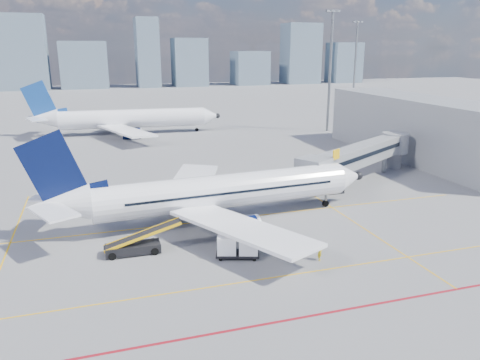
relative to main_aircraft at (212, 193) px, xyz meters
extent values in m
plane|color=gray|center=(0.38, -7.57, -3.22)|extent=(420.00, 420.00, 0.00)
cube|color=#E6A80C|center=(0.38, 0.43, -3.22)|extent=(60.00, 0.18, 0.01)
cube|color=#E6A80C|center=(0.38, -13.57, -3.22)|extent=(80.00, 0.15, 0.01)
cube|color=#E6A80C|center=(14.38, -5.57, -3.22)|extent=(0.15, 28.00, 0.01)
cube|color=#E6A80C|center=(-19.62, 0.43, -3.22)|extent=(0.15, 30.00, 0.01)
cube|color=maroon|center=(0.38, -19.57, -3.22)|extent=(90.00, 0.25, 0.01)
cube|color=gray|center=(22.63, 8.58, 0.68)|extent=(20.84, 13.93, 2.60)
cube|color=black|center=(22.63, 8.58, 0.88)|extent=(20.52, 13.82, 0.55)
cube|color=gray|center=(13.08, 2.93, 0.68)|extent=(4.49, 4.56, 3.00)
cube|color=black|center=(17.38, 5.23, -2.87)|extent=(2.20, 1.00, 0.70)
cylinder|color=slate|center=(17.38, 5.23, -1.52)|extent=(0.56, 0.56, 2.70)
cylinder|color=slate|center=(29.38, 12.43, -1.27)|extent=(0.60, 0.60, 3.90)
cylinder|color=gray|center=(32.38, 14.43, 0.68)|extent=(4.00, 4.00, 3.00)
cylinder|color=gray|center=(32.38, 14.43, -1.27)|extent=(2.40, 2.40, 3.90)
cube|color=#E6A80C|center=(15.88, 2.73, 2.48)|extent=(1.26, 0.82, 1.20)
cube|color=gray|center=(40.38, 18.43, 1.78)|extent=(10.00, 42.00, 10.00)
cube|color=black|center=(35.58, 18.43, 1.78)|extent=(0.25, 40.00, 4.50)
cylinder|color=slate|center=(38.38, 47.43, 9.28)|extent=(0.56, 0.56, 25.00)
cube|color=slate|center=(38.38, 47.43, 21.98)|extent=(3.20, 0.40, 0.50)
cube|color=#A5A7AB|center=(37.18, 47.18, 21.98)|extent=(0.60, 0.15, 0.35)
cube|color=#A5A7AB|center=(38.38, 47.18, 21.98)|extent=(0.60, 0.15, 0.35)
cube|color=#A5A7AB|center=(39.58, 47.18, 21.98)|extent=(0.60, 0.15, 0.35)
cylinder|color=slate|center=(65.38, 82.43, 9.28)|extent=(0.56, 0.56, 25.00)
cube|color=slate|center=(65.38, 82.43, 21.98)|extent=(3.20, 0.40, 0.50)
cube|color=#A5A7AB|center=(64.18, 82.18, 21.98)|extent=(0.60, 0.15, 0.35)
cube|color=#A5A7AB|center=(65.38, 82.18, 21.98)|extent=(0.60, 0.15, 0.35)
cube|color=#A5A7AB|center=(66.58, 82.18, 21.98)|extent=(0.60, 0.15, 0.35)
cube|color=slate|center=(-38.73, 182.43, 12.65)|extent=(21.39, 13.05, 31.76)
cube|color=slate|center=(-13.22, 182.43, 7.13)|extent=(20.48, 10.92, 20.71)
cube|color=slate|center=(15.25, 182.43, 12.38)|extent=(10.09, 14.55, 31.21)
cube|color=slate|center=(35.05, 182.43, 7.90)|extent=(15.61, 13.96, 22.25)
cube|color=slate|center=(65.70, 182.43, 4.89)|extent=(16.45, 15.19, 16.23)
cube|color=slate|center=(93.18, 182.43, 11.69)|extent=(17.55, 13.74, 29.83)
cube|color=slate|center=(118.53, 182.43, 7.05)|extent=(15.62, 13.43, 20.56)
cylinder|color=white|center=(1.58, 0.10, 0.08)|extent=(27.43, 5.33, 3.54)
cone|color=white|center=(16.81, 1.11, 0.08)|extent=(3.50, 3.75, 3.54)
sphere|color=black|center=(18.08, 1.19, 0.08)|extent=(1.06, 1.06, 1.00)
cone|color=white|center=(-14.92, -0.98, 0.58)|extent=(6.03, 3.92, 3.54)
cube|color=black|center=(15.63, 1.03, 0.58)|extent=(1.45, 1.45, 0.41)
cube|color=white|center=(-0.32, 8.17, -0.90)|extent=(9.63, 15.70, 0.52)
cube|color=white|center=(0.76, -8.14, -0.90)|extent=(11.17, 15.47, 0.52)
cylinder|color=#08113B|center=(0.78, 5.33, -2.03)|extent=(3.40, 2.30, 2.09)
cylinder|color=#08113B|center=(1.47, -5.18, -2.03)|extent=(3.40, 2.30, 2.09)
cylinder|color=#A5A7AB|center=(2.50, 5.45, -2.03)|extent=(0.46, 2.16, 2.14)
cylinder|color=#A5A7AB|center=(3.19, -5.07, -2.03)|extent=(0.46, 2.16, 2.14)
cube|color=#08113B|center=(-14.92, -0.98, 3.71)|extent=(6.23, 0.70, 7.75)
cube|color=#08113B|center=(-12.75, -0.84, 1.53)|extent=(5.13, 0.61, 1.96)
cube|color=white|center=(-15.48, 1.89, 0.89)|extent=(4.18, 5.69, 0.20)
cube|color=white|center=(-15.09, -3.91, 0.89)|extent=(4.67, 5.77, 0.20)
cylinder|color=slate|center=(13.82, 0.91, -2.32)|extent=(0.30, 0.30, 1.80)
cylinder|color=black|center=(13.82, 0.91, -2.84)|extent=(0.78, 0.33, 0.76)
cylinder|color=slate|center=(0.52, 2.40, -2.42)|extent=(0.34, 0.34, 1.60)
cylinder|color=black|center=(0.52, 2.40, -2.72)|extent=(1.04, 0.71, 1.00)
cylinder|color=slate|center=(0.83, -2.31, -2.42)|extent=(0.34, 0.34, 1.60)
cylinder|color=black|center=(0.83, -2.31, -2.72)|extent=(1.04, 0.71, 1.00)
cube|color=black|center=(1.92, 1.88, 0.35)|extent=(22.31, 1.57, 0.24)
cube|color=black|center=(2.15, -1.61, 0.35)|extent=(22.31, 1.57, 0.24)
cylinder|color=white|center=(-3.00, 56.50, 0.08)|extent=(30.33, 6.21, 3.92)
cone|color=white|center=(13.82, 55.20, 0.08)|extent=(3.90, 4.18, 3.92)
sphere|color=black|center=(15.22, 55.10, 0.08)|extent=(1.19, 1.19, 1.10)
cone|color=white|center=(-21.22, 57.89, 0.63)|extent=(6.71, 4.40, 3.92)
cube|color=black|center=(12.52, 55.30, 0.63)|extent=(1.62, 1.62, 0.45)
cube|color=white|center=(-3.81, 65.62, -1.00)|extent=(12.48, 17.06, 0.58)
cube|color=white|center=(-5.19, 47.60, -1.00)|extent=(10.49, 17.36, 0.58)
cylinder|color=#08113B|center=(-3.05, 62.34, -2.26)|extent=(3.78, 2.58, 2.31)
cylinder|color=#08113B|center=(-3.94, 50.73, -2.26)|extent=(3.78, 2.58, 2.31)
cylinder|color=#A5A7AB|center=(-1.15, 62.19, -2.26)|extent=(0.53, 2.39, 2.37)
cylinder|color=#A5A7AB|center=(-2.04, 50.58, -2.26)|extent=(0.53, 2.39, 2.37)
cube|color=navy|center=(-21.22, 57.89, 4.09)|extent=(6.89, 0.85, 8.56)
cube|color=navy|center=(-18.82, 57.71, 1.68)|extent=(5.67, 0.73, 2.16)
cube|color=white|center=(-21.37, 61.13, 0.98)|extent=(5.20, 6.38, 0.22)
cube|color=white|center=(-21.86, 54.72, 0.98)|extent=(4.57, 6.27, 0.22)
cylinder|color=black|center=(-3.80, 59.18, -2.72)|extent=(1.05, 0.72, 1.00)
cylinder|color=black|center=(-4.20, 53.97, -2.72)|extent=(1.05, 0.72, 1.00)
cylinder|color=black|center=(10.52, 55.46, -2.84)|extent=(0.78, 0.34, 0.76)
cube|color=white|center=(4.67, -8.74, -2.64)|extent=(2.44, 1.51, 0.84)
cube|color=white|center=(4.25, -8.69, -2.01)|extent=(1.18, 1.32, 0.63)
cube|color=black|center=(4.25, -8.69, -1.80)|extent=(1.07, 1.26, 0.37)
cylinder|color=black|center=(3.77, -9.22, -2.93)|extent=(0.61, 0.29, 0.59)
cylinder|color=black|center=(3.89, -8.07, -2.93)|extent=(0.61, 0.29, 0.59)
cylinder|color=black|center=(5.45, -9.41, -2.93)|extent=(0.61, 0.29, 0.59)
cylinder|color=black|center=(5.57, -8.25, -2.93)|extent=(0.61, 0.29, 0.59)
cube|color=black|center=(0.02, -9.09, -2.89)|extent=(4.11, 2.79, 0.19)
cube|color=white|center=(-0.87, -8.79, -1.97)|extent=(2.04, 2.01, 1.62)
cube|color=white|center=(0.92, -9.39, -1.97)|extent=(2.04, 2.01, 1.62)
cylinder|color=black|center=(-1.60, -9.32, -3.06)|extent=(0.36, 0.25, 0.34)
cylinder|color=black|center=(-1.13, -7.93, -3.06)|extent=(0.36, 0.25, 0.34)
cylinder|color=black|center=(1.18, -10.25, -3.06)|extent=(0.36, 0.25, 0.34)
cylinder|color=black|center=(1.65, -8.86, -3.06)|extent=(0.36, 0.25, 0.34)
cube|color=black|center=(-8.70, -5.55, -2.71)|extent=(4.85, 1.81, 0.80)
cube|color=black|center=(-7.78, -5.57, -1.50)|extent=(6.90, 1.27, 2.12)
cube|color=#E6A80C|center=(-7.77, -4.94, -1.50)|extent=(6.91, 0.22, 2.20)
cube|color=#E6A80C|center=(-7.79, -6.20, -1.50)|extent=(6.91, 0.22, 2.20)
cylinder|color=black|center=(-10.55, -6.32, -2.88)|extent=(0.69, 0.29, 0.69)
cylinder|color=black|center=(-10.52, -4.72, -2.88)|extent=(0.69, 0.29, 0.69)
cylinder|color=black|center=(-6.87, -6.39, -2.88)|extent=(0.69, 0.29, 0.69)
cylinder|color=black|center=(-6.84, -4.78, -2.88)|extent=(0.69, 0.29, 0.69)
imported|color=yellow|center=(6.65, -11.79, -2.44)|extent=(0.60, 0.68, 1.57)
camera|label=1|loc=(-11.13, -45.22, 14.57)|focal=35.00mm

